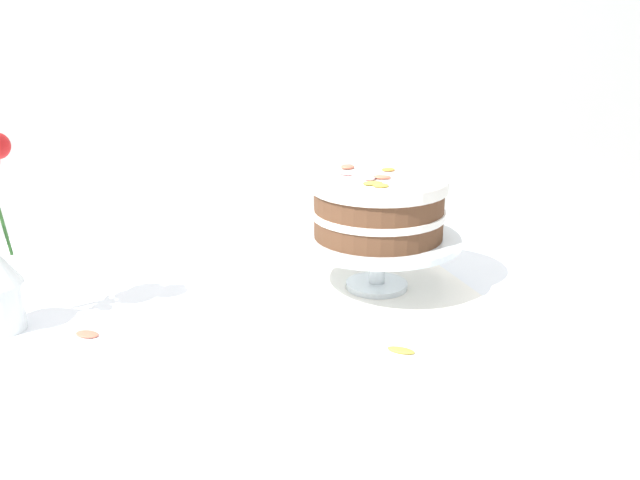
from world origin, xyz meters
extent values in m
cube|color=white|center=(0.00, 0.00, 0.72)|extent=(1.40, 1.00, 0.03)
cylinder|color=brown|center=(0.60, 0.40, 0.35)|extent=(0.06, 0.06, 0.71)
cube|color=white|center=(0.19, 0.10, 0.74)|extent=(0.37, 0.37, 0.00)
cylinder|color=silver|center=(0.19, 0.10, 0.75)|extent=(0.11, 0.11, 0.01)
cylinder|color=silver|center=(0.19, 0.10, 0.79)|extent=(0.03, 0.03, 0.07)
cylinder|color=silver|center=(0.19, 0.10, 0.83)|extent=(0.29, 0.29, 0.01)
cylinder|color=brown|center=(0.19, 0.10, 0.86)|extent=(0.22, 0.22, 0.04)
cylinder|color=white|center=(0.19, 0.10, 0.88)|extent=(0.23, 0.23, 0.01)
cylinder|color=brown|center=(0.19, 0.10, 0.91)|extent=(0.22, 0.22, 0.04)
cylinder|color=white|center=(0.19, 0.10, 0.93)|extent=(0.23, 0.23, 0.02)
ellipsoid|color=yellow|center=(0.18, 0.04, 0.95)|extent=(0.03, 0.03, 0.00)
ellipsoid|color=pink|center=(0.13, 0.13, 0.95)|extent=(0.03, 0.04, 0.00)
ellipsoid|color=#E56B51|center=(0.19, 0.09, 0.95)|extent=(0.04, 0.02, 0.01)
ellipsoid|color=#E56B51|center=(0.15, 0.18, 0.95)|extent=(0.03, 0.03, 0.01)
ellipsoid|color=yellow|center=(0.17, 0.05, 0.95)|extent=(0.04, 0.03, 0.00)
ellipsoid|color=pink|center=(0.17, 0.09, 0.95)|extent=(0.02, 0.03, 0.01)
ellipsoid|color=orange|center=(0.22, 0.15, 0.95)|extent=(0.03, 0.03, 0.00)
ellipsoid|color=#E56B51|center=(-0.30, -0.02, 0.74)|extent=(0.05, 0.04, 0.00)
ellipsoid|color=yellow|center=(0.17, -0.15, 0.74)|extent=(0.05, 0.04, 0.00)
camera|label=1|loc=(-0.09, -1.07, 1.23)|focal=40.33mm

